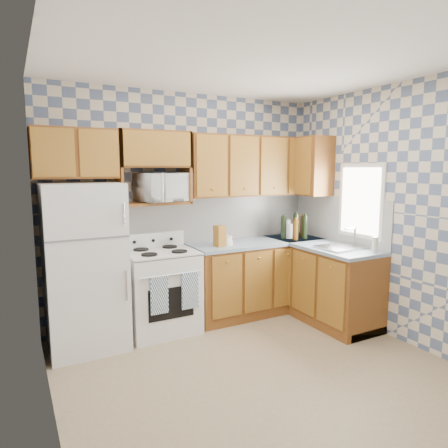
{
  "coord_description": "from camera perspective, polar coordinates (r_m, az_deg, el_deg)",
  "views": [
    {
      "loc": [
        -1.89,
        -2.86,
        1.82
      ],
      "look_at": [
        0.05,
        0.75,
        1.25
      ],
      "focal_mm": 32.0,
      "sensor_mm": 36.0,
      "label": 1
    }
  ],
  "objects": [
    {
      "name": "floor",
      "position": [
        3.88,
        4.89,
        -20.09
      ],
      "size": [
        3.4,
        3.4,
        0.0
      ],
      "primitive_type": "plane",
      "color": "#857151",
      "rests_on": "ground"
    },
    {
      "name": "back_wall",
      "position": [
        4.86,
        -5.26,
        2.35
      ],
      "size": [
        3.4,
        0.02,
        2.7
      ],
      "primitive_type": "cube",
      "color": "slate",
      "rests_on": "ground"
    },
    {
      "name": "right_wall",
      "position": [
        4.61,
        23.11,
        1.43
      ],
      "size": [
        0.02,
        3.2,
        2.7
      ],
      "primitive_type": "cube",
      "color": "slate",
      "rests_on": "ground"
    },
    {
      "name": "backsplash_back",
      "position": [
        5.04,
        -1.0,
        0.86
      ],
      "size": [
        2.6,
        0.02,
        0.56
      ],
      "primitive_type": "cube",
      "color": "white",
      "rests_on": "back_wall"
    },
    {
      "name": "backsplash_right",
      "position": [
        5.15,
        16.02,
        0.71
      ],
      "size": [
        0.02,
        1.6,
        0.56
      ],
      "primitive_type": "cube",
      "color": "white",
      "rests_on": "right_wall"
    },
    {
      "name": "refrigerator",
      "position": [
        4.27,
        -19.3,
        -5.8
      ],
      "size": [
        0.75,
        0.7,
        1.68
      ],
      "primitive_type": "cube",
      "color": "white",
      "rests_on": "floor"
    },
    {
      "name": "stove_body",
      "position": [
        4.58,
        -9.0,
        -9.58
      ],
      "size": [
        0.76,
        0.65,
        0.9
      ],
      "primitive_type": "cube",
      "color": "white",
      "rests_on": "floor"
    },
    {
      "name": "cooktop",
      "position": [
        4.47,
        -9.12,
        -4.0
      ],
      "size": [
        0.76,
        0.65,
        0.02
      ],
      "primitive_type": "cube",
      "color": "silver",
      "rests_on": "stove_body"
    },
    {
      "name": "backguard",
      "position": [
        4.7,
        -10.25,
        -2.24
      ],
      "size": [
        0.76,
        0.08,
        0.17
      ],
      "primitive_type": "cube",
      "color": "white",
      "rests_on": "cooktop"
    },
    {
      "name": "dish_towel_left",
      "position": [
        4.2,
        -9.22,
        -10.02
      ],
      "size": [
        0.19,
        0.02,
        0.39
      ],
      "primitive_type": "cube",
      "color": "navy",
      "rests_on": "stove_body"
    },
    {
      "name": "dish_towel_right",
      "position": [
        4.32,
        -4.9,
        -9.45
      ],
      "size": [
        0.19,
        0.02,
        0.39
      ],
      "primitive_type": "cube",
      "color": "navy",
      "rests_on": "stove_body"
    },
    {
      "name": "base_cabinets_back",
      "position": [
        5.15,
        4.75,
        -7.64
      ],
      "size": [
        1.75,
        0.6,
        0.88
      ],
      "primitive_type": "cube",
      "color": "brown",
      "rests_on": "floor"
    },
    {
      "name": "base_cabinets_right",
      "position": [
        5.11,
        13.33,
        -7.97
      ],
      "size": [
        0.6,
        1.6,
        0.88
      ],
      "primitive_type": "cube",
      "color": "brown",
      "rests_on": "floor"
    },
    {
      "name": "countertop_back",
      "position": [
        5.05,
        4.84,
        -2.61
      ],
      "size": [
        1.77,
        0.63,
        0.04
      ],
      "primitive_type": "cube",
      "color": "gray",
      "rests_on": "base_cabinets_back"
    },
    {
      "name": "countertop_right",
      "position": [
        5.0,
        13.45,
        -2.9
      ],
      "size": [
        0.63,
        1.6,
        0.04
      ],
      "primitive_type": "cube",
      "color": "gray",
      "rests_on": "base_cabinets_right"
    },
    {
      "name": "upper_cabinets_back",
      "position": [
        5.08,
        4.1,
        8.24
      ],
      "size": [
        1.75,
        0.33,
        0.74
      ],
      "primitive_type": "cube",
      "color": "brown",
      "rests_on": "back_wall"
    },
    {
      "name": "upper_cabinets_fridge",
      "position": [
        4.34,
        -20.58,
        9.41
      ],
      "size": [
        0.82,
        0.33,
        0.5
      ],
      "primitive_type": "cube",
      "color": "brown",
      "rests_on": "back_wall"
    },
    {
      "name": "upper_cabinets_right",
      "position": [
        5.35,
        11.69,
        8.08
      ],
      "size": [
        0.33,
        0.7,
        0.74
      ],
      "primitive_type": "cube",
      "color": "brown",
      "rests_on": "right_wall"
    },
    {
      "name": "microwave_shelf",
      "position": [
        4.54,
        -9.93,
        2.94
      ],
      "size": [
        0.8,
        0.33,
        0.03
      ],
      "primitive_type": "cube",
      "color": "brown",
      "rests_on": "back_wall"
    },
    {
      "name": "microwave",
      "position": [
        4.55,
        -8.54,
        5.21
      ],
      "size": [
        0.67,
        0.54,
        0.32
      ],
      "primitive_type": "imported",
      "rotation": [
        0.0,
        0.0,
        0.27
      ],
      "color": "white",
      "rests_on": "microwave_shelf"
    },
    {
      "name": "sink",
      "position": [
        4.75,
        16.31,
        -3.26
      ],
      "size": [
        0.48,
        0.4,
        0.03
      ],
      "primitive_type": "cube",
      "color": "#B7B7BC",
      "rests_on": "countertop_right"
    },
    {
      "name": "window",
      "position": [
        4.88,
        18.94,
        3.15
      ],
      "size": [
        0.02,
        0.66,
        0.86
      ],
      "primitive_type": "cube",
      "color": "silver",
      "rests_on": "right_wall"
    },
    {
      "name": "bottle_0",
      "position": [
        5.24,
        10.22,
        -0.3
      ],
      "size": [
        0.07,
        0.07,
        0.32
      ],
      "primitive_type": "cylinder",
      "color": "black",
      "rests_on": "countertop_back"
    },
    {
      "name": "bottle_1",
      "position": [
        5.26,
        11.48,
        -0.42
      ],
      "size": [
        0.07,
        0.07,
        0.3
      ],
      "primitive_type": "cylinder",
      "color": "black",
      "rests_on": "countertop_back"
    },
    {
      "name": "bottle_2",
      "position": [
        5.37,
        11.21,
        -0.36
      ],
      "size": [
        0.07,
        0.07,
        0.28
      ],
      "primitive_type": "cylinder",
      "color": "#5D350D",
      "rests_on": "countertop_back"
    },
    {
      "name": "bottle_3",
      "position": [
        5.14,
        10.15,
        -0.82
      ],
      "size": [
        0.07,
        0.07,
        0.26
      ],
      "primitive_type": "cylinder",
      "color": "#5D350D",
      "rests_on": "countertop_back"
    },
    {
      "name": "bottle_4",
      "position": [
        5.2,
        8.51,
        -0.51
      ],
      "size": [
        0.07,
        0.07,
        0.29
      ],
      "primitive_type": "cylinder",
      "color": "black",
      "rests_on": "countertop_back"
    },
    {
      "name": "knife_block",
      "position": [
        4.64,
        -0.62,
        -1.71
      ],
      "size": [
        0.13,
        0.13,
        0.25
      ],
      "primitive_type": "cube",
      "rotation": [
        0.0,
        0.0,
        0.16
      ],
      "color": "brown",
      "rests_on": "countertop_back"
    },
    {
      "name": "electric_kettle",
      "position": [
        5.28,
        9.19,
        -0.94
      ],
      "size": [
        0.15,
        0.15,
        0.19
      ],
      "primitive_type": "cylinder",
      "color": "white",
      "rests_on": "countertop_back"
    },
    {
      "name": "food_containers",
      "position": [
        4.74,
        0.24,
        -2.34
      ],
      "size": [
        0.17,
        0.17,
        0.11
      ],
      "primitive_type": null,
      "color": "beige",
      "rests_on": "countertop_back"
    },
    {
      "name": "soap_bottle",
      "position": [
        4.61,
        20.76,
        -2.78
      ],
      "size": [
        0.06,
        0.06,
        0.17
      ],
      "primitive_type": "cylinder",
      "color": "beige",
      "rests_on": "countertop_right"
    }
  ]
}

